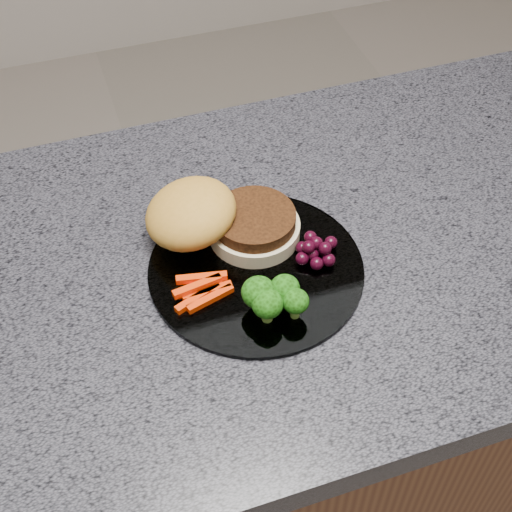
{
  "coord_description": "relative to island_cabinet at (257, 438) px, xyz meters",
  "views": [
    {
      "loc": [
        -0.19,
        -0.56,
        1.55
      ],
      "look_at": [
        -0.01,
        -0.02,
        0.93
      ],
      "focal_mm": 50.0,
      "sensor_mm": 36.0,
      "label": 1
    }
  ],
  "objects": [
    {
      "name": "countertop",
      "position": [
        0.0,
        0.0,
        0.45
      ],
      "size": [
        1.2,
        0.6,
        0.04
      ],
      "primitive_type": "cube",
      "color": "#4B4A53",
      "rests_on": "island_cabinet"
    },
    {
      "name": "broccoli",
      "position": [
        -0.01,
        -0.09,
        0.5
      ],
      "size": [
        0.07,
        0.06,
        0.05
      ],
      "rotation": [
        0.0,
        0.0,
        -0.29
      ],
      "color": "olive",
      "rests_on": "plate"
    },
    {
      "name": "island_cabinet",
      "position": [
        0.0,
        0.0,
        0.0
      ],
      "size": [
        1.2,
        0.6,
        0.86
      ],
      "primitive_type": "cube",
      "color": "brown",
      "rests_on": "ground"
    },
    {
      "name": "plate",
      "position": [
        -0.01,
        -0.02,
        0.47
      ],
      "size": [
        0.26,
        0.26,
        0.01
      ],
      "primitive_type": "cylinder",
      "color": "white",
      "rests_on": "countertop"
    },
    {
      "name": "carrot_sticks",
      "position": [
        -0.08,
        -0.04,
        0.48
      ],
      "size": [
        0.07,
        0.05,
        0.02
      ],
      "rotation": [
        0.0,
        0.0,
        -0.11
      ],
      "color": "#F33304",
      "rests_on": "plate"
    },
    {
      "name": "grape_bunch",
      "position": [
        0.06,
        -0.03,
        0.49
      ],
      "size": [
        0.06,
        0.05,
        0.03
      ],
      "rotation": [
        0.0,
        0.0,
        -0.17
      ],
      "color": "black",
      "rests_on": "plate"
    },
    {
      "name": "burger",
      "position": [
        -0.04,
        0.04,
        0.5
      ],
      "size": [
        0.21,
        0.16,
        0.06
      ],
      "rotation": [
        0.0,
        0.0,
        -0.26
      ],
      "color": "beige",
      "rests_on": "plate"
    }
  ]
}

